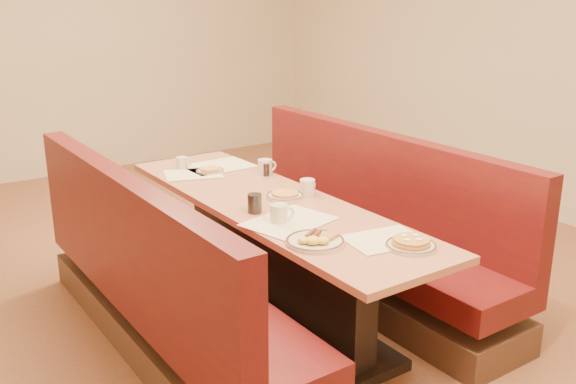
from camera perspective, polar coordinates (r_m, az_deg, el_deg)
ground at (r=4.08m, az=-1.43°, el=-10.85°), size 8.00×8.00×0.00m
diner_table at (r=3.92m, az=-1.48°, el=-6.02°), size 0.70×2.50×0.75m
booth_left at (r=3.61m, az=-11.35°, el=-8.72°), size 0.55×2.50×1.05m
booth_right at (r=4.33m, az=6.67°, el=-3.94°), size 0.55×2.50×1.05m
placemat_near_left at (r=3.43m, az=0.10°, el=-2.63°), size 0.52×0.44×0.00m
placemat_near_right at (r=3.23m, az=8.56°, el=-4.19°), size 0.42×0.34×0.00m
placemat_far_left at (r=4.37m, az=-8.42°, el=1.60°), size 0.44×0.39×0.00m
placemat_far_right at (r=4.55m, az=-6.18°, el=2.31°), size 0.47×0.35×0.00m
pancake_plate at (r=3.15m, az=10.88°, el=-4.56°), size 0.25×0.25×0.06m
eggs_plate at (r=3.14m, az=2.44°, el=-4.34°), size 0.29×0.29×0.06m
extra_plate_mid at (r=3.83m, az=-0.29°, el=-0.30°), size 0.23×0.23×0.05m
extra_plate_far at (r=4.41m, az=-6.95°, el=1.94°), size 0.19×0.19×0.04m
coffee_mug_a at (r=3.88m, az=1.77°, el=0.46°), size 0.13×0.09×0.10m
coffee_mug_b at (r=3.42m, az=-0.74°, el=-1.89°), size 0.13×0.09×0.10m
coffee_mug_c at (r=4.32m, az=-2.00°, el=2.26°), size 0.14×0.10×0.10m
coffee_mug_d at (r=4.52m, az=-9.37°, el=2.59°), size 0.11×0.08×0.08m
soda_tumbler_near at (r=3.57m, az=-2.98°, el=-1.01°), size 0.08×0.08×0.11m
soda_tumbler_mid at (r=4.30m, az=-1.99°, el=2.05°), size 0.06×0.06×0.09m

